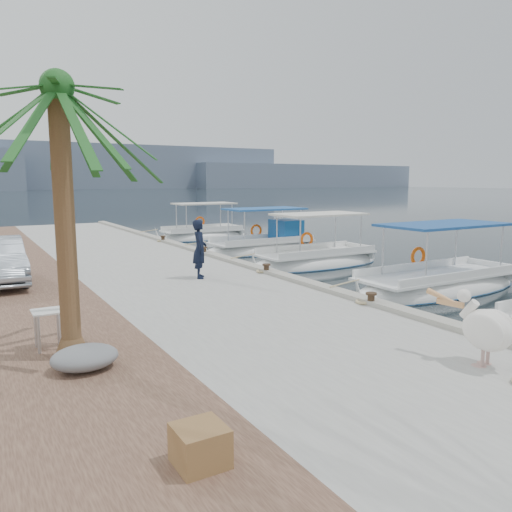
{
  "coord_description": "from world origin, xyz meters",
  "views": [
    {
      "loc": [
        -9.01,
        -12.53,
        3.61
      ],
      "look_at": [
        -1.0,
        1.08,
        1.2
      ],
      "focal_mm": 35.0,
      "sensor_mm": 36.0,
      "label": 1
    }
  ],
  "objects_px": {
    "fishing_caique_b": "(437,288)",
    "fishing_caique_e": "(202,237)",
    "fishing_caique_c": "(316,263)",
    "pelican": "(485,328)",
    "date_palm": "(57,89)",
    "fishing_caique_d": "(264,248)",
    "fisherman": "(200,249)"
  },
  "relations": [
    {
      "from": "fishing_caique_b",
      "to": "fishing_caique_e",
      "type": "xyz_separation_m",
      "value": [
        -0.54,
        17.27,
        0.0
      ]
    },
    {
      "from": "fishing_caique_c",
      "to": "fisherman",
      "type": "bearing_deg",
      "value": -160.49
    },
    {
      "from": "fishing_caique_c",
      "to": "pelican",
      "type": "distance_m",
      "value": 12.88
    },
    {
      "from": "fishing_caique_b",
      "to": "fishing_caique_e",
      "type": "relative_size",
      "value": 1.18
    },
    {
      "from": "pelican",
      "to": "fishing_caique_e",
      "type": "bearing_deg",
      "value": 77.26
    },
    {
      "from": "fishing_caique_d",
      "to": "pelican",
      "type": "bearing_deg",
      "value": -108.77
    },
    {
      "from": "fisherman",
      "to": "fishing_caique_e",
      "type": "bearing_deg",
      "value": -2.43
    },
    {
      "from": "fishing_caique_c",
      "to": "fishing_caique_e",
      "type": "relative_size",
      "value": 1.05
    },
    {
      "from": "date_palm",
      "to": "fisherman",
      "type": "bearing_deg",
      "value": 48.17
    },
    {
      "from": "fishing_caique_d",
      "to": "date_palm",
      "type": "xyz_separation_m",
      "value": [
        -11.47,
        -12.32,
        4.88
      ]
    },
    {
      "from": "fishing_caique_c",
      "to": "pelican",
      "type": "bearing_deg",
      "value": -114.54
    },
    {
      "from": "fishing_caique_e",
      "to": "pelican",
      "type": "height_order",
      "value": "fishing_caique_e"
    },
    {
      "from": "fishing_caique_e",
      "to": "date_palm",
      "type": "xyz_separation_m",
      "value": [
        -11.14,
        -19.04,
        4.95
      ]
    },
    {
      "from": "fishing_caique_d",
      "to": "fishing_caique_b",
      "type": "bearing_deg",
      "value": -88.83
    },
    {
      "from": "fisherman",
      "to": "pelican",
      "type": "bearing_deg",
      "value": -151.64
    },
    {
      "from": "fishing_caique_b",
      "to": "fishing_caique_c",
      "type": "bearing_deg",
      "value": 93.85
    },
    {
      "from": "fishing_caique_c",
      "to": "fishing_caique_e",
      "type": "distance_m",
      "value": 11.28
    },
    {
      "from": "fisherman",
      "to": "date_palm",
      "type": "bearing_deg",
      "value": 160.39
    },
    {
      "from": "fishing_caique_b",
      "to": "fisherman",
      "type": "distance_m",
      "value": 7.83
    },
    {
      "from": "fishing_caique_e",
      "to": "pelican",
      "type": "bearing_deg",
      "value": -102.74
    },
    {
      "from": "pelican",
      "to": "date_palm",
      "type": "xyz_separation_m",
      "value": [
        -5.95,
        3.91,
        3.94
      ]
    },
    {
      "from": "fishing_caique_d",
      "to": "pelican",
      "type": "relative_size",
      "value": 4.02
    },
    {
      "from": "fishing_caique_c",
      "to": "fisherman",
      "type": "height_order",
      "value": "fisherman"
    },
    {
      "from": "fishing_caique_b",
      "to": "pelican",
      "type": "distance_m",
      "value": 8.14
    },
    {
      "from": "fishing_caique_e",
      "to": "fisherman",
      "type": "bearing_deg",
      "value": -114.64
    },
    {
      "from": "fishing_caique_c",
      "to": "fishing_caique_e",
      "type": "xyz_separation_m",
      "value": [
        -0.14,
        11.28,
        0.0
      ]
    },
    {
      "from": "fishing_caique_e",
      "to": "fishing_caique_b",
      "type": "bearing_deg",
      "value": -88.2
    },
    {
      "from": "fishing_caique_b",
      "to": "date_palm",
      "type": "relative_size",
      "value": 1.29
    },
    {
      "from": "fishing_caique_b",
      "to": "fishing_caique_d",
      "type": "distance_m",
      "value": 10.54
    },
    {
      "from": "fisherman",
      "to": "date_palm",
      "type": "relative_size",
      "value": 0.34
    },
    {
      "from": "fishing_caique_b",
      "to": "fisherman",
      "type": "xyz_separation_m",
      "value": [
        -6.75,
        3.74,
        1.31
      ]
    },
    {
      "from": "fisherman",
      "to": "date_palm",
      "type": "height_order",
      "value": "date_palm"
    }
  ]
}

